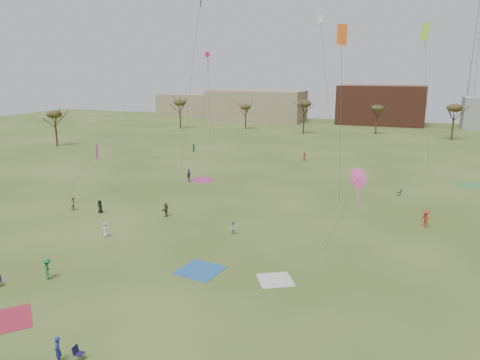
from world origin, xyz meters
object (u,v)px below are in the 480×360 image
at_px(flyer_near_right, 58,350).
at_px(camp_chair_center, 79,356).
at_px(flyer_near_center, 48,269).
at_px(camp_chair_right, 399,194).
at_px(flyer_near_left, 105,230).
at_px(radio_tower, 474,61).

xyz_separation_m(flyer_near_right, camp_chair_center, (0.94, 0.58, -0.52)).
distance_m(flyer_near_center, camp_chair_right, 43.95).
bearing_deg(flyer_near_right, camp_chair_center, 78.93).
bearing_deg(flyer_near_left, radio_tower, 53.45).
relative_size(flyer_near_left, camp_chair_right, 1.75).
relative_size(flyer_near_center, camp_chair_right, 1.99).
distance_m(flyer_near_left, flyer_near_right, 20.06).
bearing_deg(camp_chair_right, camp_chair_center, -33.23).
height_order(flyer_near_right, radio_tower, radio_tower).
bearing_deg(flyer_near_right, camp_chair_right, 117.11).
bearing_deg(camp_chair_center, flyer_near_center, 46.88).
distance_m(flyer_near_right, camp_chair_center, 1.23).
bearing_deg(camp_chair_center, flyer_near_right, 116.46).
xyz_separation_m(flyer_near_center, radio_tower, (40.19, 128.59, 18.34)).
bearing_deg(flyer_near_center, camp_chair_center, -171.72).
bearing_deg(flyer_near_left, camp_chair_center, -73.40).
relative_size(flyer_near_left, flyer_near_center, 0.88).
height_order(flyer_near_right, camp_chair_center, flyer_near_right).
bearing_deg(flyer_near_left, flyer_near_center, -96.59).
xyz_separation_m(flyer_near_right, radio_tower, (31.72, 136.52, 18.42)).
bearing_deg(camp_chair_right, flyer_near_center, -48.15).
xyz_separation_m(flyer_near_left, flyer_near_right, (10.22, -17.27, 0.02)).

